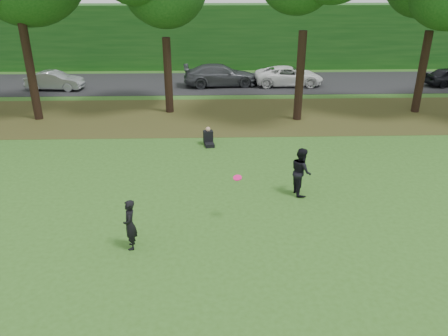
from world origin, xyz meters
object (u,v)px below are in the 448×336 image
frisbee (237,178)px  seated_person (208,138)px  player_left (130,225)px  player_right (301,171)px

frisbee → seated_person: size_ratio=0.39×
frisbee → seated_person: frisbee is taller
player_left → seated_person: (2.20, 8.21, -0.44)m
player_left → seated_person: 8.51m
player_right → player_left: bearing=112.3°
player_right → seated_person: 5.99m
player_right → seated_person: player_right is taller
player_left → player_right: player_right is taller
player_left → frisbee: (3.11, 1.45, 0.73)m
player_left → player_right: 6.34m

